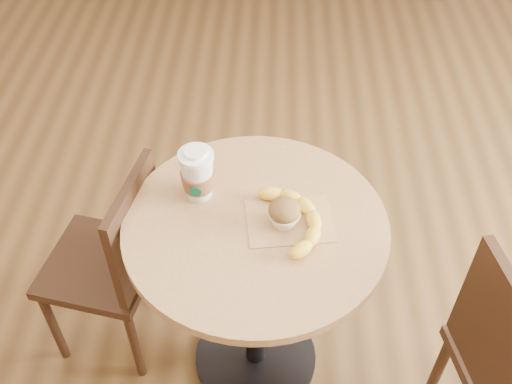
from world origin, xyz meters
TOP-DOWN VIEW (x-y plane):
  - cafe_table at (-0.09, 0.11)m, footprint 0.75×0.75m
  - chair_left at (-0.56, 0.21)m, footprint 0.42×0.42m
  - kraft_bag at (0.01, 0.12)m, footprint 0.26×0.21m
  - coffee_cup at (-0.26, 0.22)m, footprint 0.10×0.10m
  - muffin at (-0.01, 0.11)m, footprint 0.09×0.09m
  - banana at (0.01, 0.10)m, footprint 0.27×0.33m

SIDE VIEW (x-z plane):
  - chair_left at x=-0.56m, z-range 0.04..0.84m
  - cafe_table at x=-0.09m, z-range 0.18..0.93m
  - kraft_bag at x=0.01m, z-range 0.75..0.75m
  - banana at x=0.01m, z-range 0.75..0.79m
  - muffin at x=-0.01m, z-range 0.75..0.83m
  - coffee_cup at x=-0.26m, z-range 0.74..0.91m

